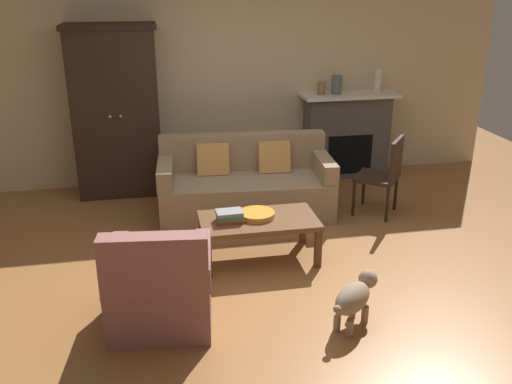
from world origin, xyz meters
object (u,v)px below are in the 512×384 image
(fireplace, at_px, (346,134))
(armoire, at_px, (116,112))
(couch, at_px, (245,186))
(coffee_table, at_px, (259,224))
(mantel_vase_cream, at_px, (378,80))
(mantel_vase_slate, at_px, (336,85))
(fruit_bowl, at_px, (257,214))
(book_stack, at_px, (230,216))
(mantel_vase_bronze, at_px, (321,88))
(side_chair_wooden, at_px, (385,172))
(dog, at_px, (355,297))
(armchair_near_left, at_px, (160,288))

(fireplace, height_order, armoire, armoire)
(couch, height_order, coffee_table, couch)
(armoire, height_order, mantel_vase_cream, armoire)
(couch, height_order, mantel_vase_slate, mantel_vase_slate)
(couch, distance_m, mantel_vase_cream, 2.38)
(armoire, distance_m, mantel_vase_slate, 2.78)
(coffee_table, relative_size, fruit_bowl, 3.26)
(fruit_bowl, distance_m, mantel_vase_slate, 2.68)
(fireplace, relative_size, fruit_bowl, 3.73)
(book_stack, distance_m, mantel_vase_cream, 3.25)
(coffee_table, bearing_deg, mantel_vase_slate, 56.02)
(coffee_table, height_order, fruit_bowl, fruit_bowl)
(couch, xyz_separation_m, book_stack, (-0.35, -1.15, 0.16))
(fireplace, height_order, mantel_vase_bronze, mantel_vase_bronze)
(fireplace, relative_size, side_chair_wooden, 1.40)
(dog, bearing_deg, fruit_bowl, 112.42)
(fruit_bowl, bearing_deg, side_chair_wooden, 25.11)
(side_chair_wooden, bearing_deg, mantel_vase_slate, 95.99)
(book_stack, height_order, mantel_vase_bronze, mantel_vase_bronze)
(mantel_vase_slate, bearing_deg, armoire, -178.76)
(book_stack, relative_size, mantel_vase_bronze, 1.56)
(side_chair_wooden, bearing_deg, mantel_vase_cream, 72.92)
(fireplace, distance_m, dog, 3.58)
(armoire, relative_size, armchair_near_left, 2.32)
(fruit_bowl, height_order, side_chair_wooden, side_chair_wooden)
(coffee_table, bearing_deg, dog, -67.28)
(fireplace, bearing_deg, book_stack, -131.10)
(mantel_vase_bronze, distance_m, mantel_vase_cream, 0.76)
(fruit_bowl, height_order, mantel_vase_bronze, mantel_vase_bronze)
(coffee_table, relative_size, side_chair_wooden, 1.22)
(coffee_table, distance_m, mantel_vase_cream, 3.08)
(armoire, bearing_deg, fireplace, 1.51)
(mantel_vase_cream, relative_size, side_chair_wooden, 0.34)
(mantel_vase_slate, bearing_deg, side_chair_wooden, -84.01)
(book_stack, distance_m, mantel_vase_bronze, 2.75)
(book_stack, relative_size, side_chair_wooden, 0.28)
(armoire, distance_m, book_stack, 2.41)
(armoire, relative_size, mantel_vase_slate, 8.58)
(armoire, relative_size, fruit_bowl, 6.04)
(coffee_table, relative_size, mantel_vase_cream, 3.56)
(couch, xyz_separation_m, mantel_vase_cream, (1.93, 1.01, 0.96))
(book_stack, distance_m, armchair_near_left, 1.13)
(armoire, distance_m, couch, 1.83)
(book_stack, xyz_separation_m, armchair_near_left, (-0.67, -0.90, -0.16))
(coffee_table, bearing_deg, mantel_vase_bronze, 59.85)
(armoire, height_order, mantel_vase_slate, armoire)
(fireplace, distance_m, couch, 1.88)
(book_stack, bearing_deg, side_chair_wooden, 23.35)
(couch, height_order, side_chair_wooden, side_chair_wooden)
(fireplace, bearing_deg, coffee_table, -126.93)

